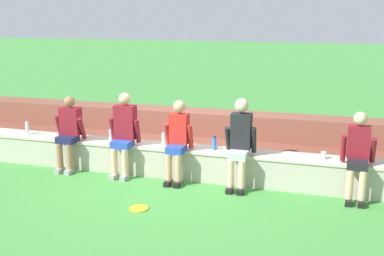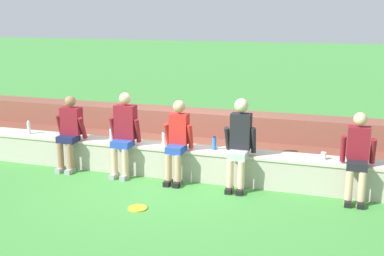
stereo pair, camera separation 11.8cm
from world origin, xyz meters
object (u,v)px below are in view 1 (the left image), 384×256
person_far_left (69,131)px  water_bottle_near_right (164,139)px  person_right_of_center (240,141)px  plastic_cup_right_end (324,155)px  water_bottle_mid_right (27,128)px  water_bottle_mid_left (111,135)px  water_bottle_near_left (214,143)px  person_center (178,139)px  frisbee (139,208)px  person_far_right (358,154)px  person_left_of_center (124,132)px

person_far_left → water_bottle_near_right: size_ratio=5.20×
person_right_of_center → plastic_cup_right_end: 1.33m
person_far_left → water_bottle_mid_right: bearing=168.2°
person_far_left → water_bottle_mid_right: (-1.02, 0.21, -0.07)m
water_bottle_mid_left → water_bottle_near_left: bearing=1.7°
person_center → frisbee: (-0.15, -1.31, -0.72)m
water_bottle_mid_right → water_bottle_mid_left: water_bottle_mid_right is taller
person_center → water_bottle_mid_left: size_ratio=5.43×
person_center → water_bottle_near_left: bearing=25.9°
water_bottle_mid_right → plastic_cup_right_end: (5.42, 0.04, -0.06)m
water_bottle_near_right → water_bottle_near_left: size_ratio=1.11×
person_far_right → frisbee: bearing=-156.0°
water_bottle_near_left → person_left_of_center: bearing=-171.3°
person_far_right → water_bottle_mid_right: 5.93m
person_center → frisbee: size_ratio=4.90×
water_bottle_near_left → water_bottle_mid_right: bearing=-179.4°
person_center → water_bottle_near_right: (-0.33, 0.24, -0.08)m
water_bottle_mid_right → plastic_cup_right_end: 5.42m
water_bottle_near_left → plastic_cup_right_end: bearing=-0.1°
water_bottle_mid_left → person_far_left: bearing=-164.8°
person_center → person_left_of_center: bearing=178.0°
water_bottle_near_right → frisbee: water_bottle_near_right is taller
person_far_left → plastic_cup_right_end: 4.41m
person_far_left → water_bottle_near_left: bearing=5.5°
person_right_of_center → water_bottle_mid_right: person_right_of_center is taller
person_far_right → water_bottle_mid_left: bearing=177.4°
water_bottle_near_right → water_bottle_near_left: (0.89, 0.03, -0.01)m
frisbee → person_left_of_center: bearing=122.1°
person_right_of_center → water_bottle_mid_left: size_ratio=5.78×
person_far_right → water_bottle_mid_left: person_far_right is taller
person_left_of_center → person_center: 0.99m
person_right_of_center → water_bottle_mid_left: person_right_of_center is taller
person_right_of_center → person_far_left: bearing=179.9°
person_center → person_far_left: bearing=179.5°
person_center → person_far_right: person_center is taller
water_bottle_mid_left → person_right_of_center: bearing=-4.9°
person_far_right → person_left_of_center: bearing=179.8°
water_bottle_near_left → water_bottle_mid_left: bearing=-178.3°
person_far_right → water_bottle_mid_right: person_far_right is taller
person_far_right → frisbee: 3.35m
water_bottle_mid_right → water_bottle_near_left: water_bottle_mid_right is taller
person_center → water_bottle_mid_right: size_ratio=5.40×
person_far_left → person_left_of_center: (1.07, 0.02, 0.06)m
water_bottle_mid_left → plastic_cup_right_end: bearing=0.8°
person_far_left → person_center: bearing=-0.5°
person_far_left → person_far_right: size_ratio=1.00×
person_far_left → person_far_right: person_far_right is taller
water_bottle_near_left → plastic_cup_right_end: water_bottle_near_left is taller
person_left_of_center → person_far_right: person_left_of_center is taller
person_center → frisbee: 1.50m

